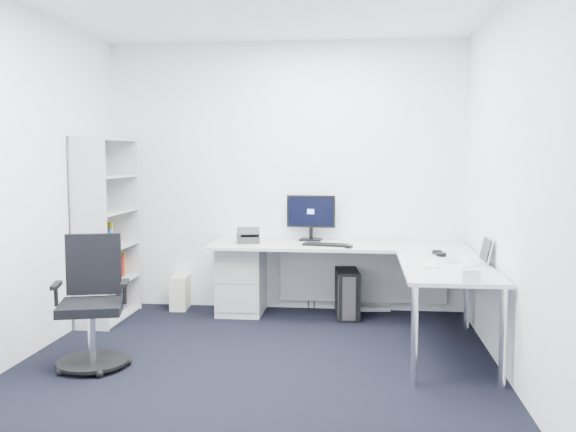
# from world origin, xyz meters

# --- Properties ---
(ground) EXTENTS (4.20, 4.20, 0.00)m
(ground) POSITION_xyz_m (0.00, 0.00, 0.00)
(ground) COLOR black
(wall_back) EXTENTS (3.60, 0.02, 2.70)m
(wall_back) POSITION_xyz_m (0.00, 2.10, 1.35)
(wall_back) COLOR white
(wall_back) RESTS_ON ground
(wall_front) EXTENTS (3.60, 0.02, 2.70)m
(wall_front) POSITION_xyz_m (0.00, -2.10, 1.35)
(wall_front) COLOR white
(wall_front) RESTS_ON ground
(wall_left) EXTENTS (0.02, 4.20, 2.70)m
(wall_left) POSITION_xyz_m (-1.80, 0.00, 1.35)
(wall_left) COLOR white
(wall_left) RESTS_ON ground
(wall_right) EXTENTS (0.02, 4.20, 2.70)m
(wall_right) POSITION_xyz_m (1.80, 0.00, 1.35)
(wall_right) COLOR white
(wall_right) RESTS_ON ground
(l_desk) EXTENTS (2.45, 1.37, 0.72)m
(l_desk) POSITION_xyz_m (0.55, 1.40, 0.36)
(l_desk) COLOR silver
(l_desk) RESTS_ON ground
(drawer_pedestal) EXTENTS (0.43, 0.54, 0.67)m
(drawer_pedestal) POSITION_xyz_m (-0.40, 1.83, 0.33)
(drawer_pedestal) COLOR silver
(drawer_pedestal) RESTS_ON ground
(bookshelf) EXTENTS (0.34, 0.87, 1.73)m
(bookshelf) POSITION_xyz_m (-1.62, 1.45, 0.87)
(bookshelf) COLOR #B3B5B6
(bookshelf) RESTS_ON ground
(task_chair) EXTENTS (0.67, 0.67, 0.97)m
(task_chair) POSITION_xyz_m (-1.20, 0.07, 0.49)
(task_chair) COLOR black
(task_chair) RESTS_ON ground
(black_pc_tower) EXTENTS (0.26, 0.49, 0.46)m
(black_pc_tower) POSITION_xyz_m (0.65, 1.78, 0.23)
(black_pc_tower) COLOR black
(black_pc_tower) RESTS_ON ground
(beige_pc_tower) EXTENTS (0.19, 0.37, 0.34)m
(beige_pc_tower) POSITION_xyz_m (-1.06, 1.95, 0.17)
(beige_pc_tower) COLOR beige
(beige_pc_tower) RESTS_ON ground
(power_strip) EXTENTS (0.36, 0.11, 0.04)m
(power_strip) POSITION_xyz_m (0.90, 2.04, 0.02)
(power_strip) COLOR silver
(power_strip) RESTS_ON ground
(monitor) EXTENTS (0.50, 0.20, 0.47)m
(monitor) POSITION_xyz_m (0.27, 1.99, 0.95)
(monitor) COLOR black
(monitor) RESTS_ON l_desk
(black_keyboard) EXTENTS (0.44, 0.22, 0.02)m
(black_keyboard) POSITION_xyz_m (0.44, 1.64, 0.73)
(black_keyboard) COLOR black
(black_keyboard) RESTS_ON l_desk
(mouse) EXTENTS (0.07, 0.10, 0.03)m
(mouse) POSITION_xyz_m (0.66, 1.51, 0.73)
(mouse) COLOR black
(mouse) RESTS_ON l_desk
(desk_phone) EXTENTS (0.26, 0.26, 0.15)m
(desk_phone) POSITION_xyz_m (-0.32, 1.76, 0.79)
(desk_phone) COLOR #2D2C2F
(desk_phone) RESTS_ON l_desk
(laptop) EXTENTS (0.31, 0.30, 0.22)m
(laptop) POSITION_xyz_m (1.57, 0.76, 0.82)
(laptop) COLOR silver
(laptop) RESTS_ON l_desk
(white_keyboard) EXTENTS (0.13, 0.42, 0.01)m
(white_keyboard) POSITION_xyz_m (1.29, 0.70, 0.72)
(white_keyboard) COLOR silver
(white_keyboard) RESTS_ON l_desk
(headphones) EXTENTS (0.15, 0.22, 0.05)m
(headphones) POSITION_xyz_m (1.44, 1.18, 0.74)
(headphones) COLOR black
(headphones) RESTS_ON l_desk
(orange_fruit) EXTENTS (0.08, 0.08, 0.08)m
(orange_fruit) POSITION_xyz_m (1.45, 0.24, 0.75)
(orange_fruit) COLOR orange
(orange_fruit) RESTS_ON l_desk
(tissue_box) EXTENTS (0.18, 0.26, 0.08)m
(tissue_box) POSITION_xyz_m (1.48, 0.10, 0.76)
(tissue_box) COLOR silver
(tissue_box) RESTS_ON l_desk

